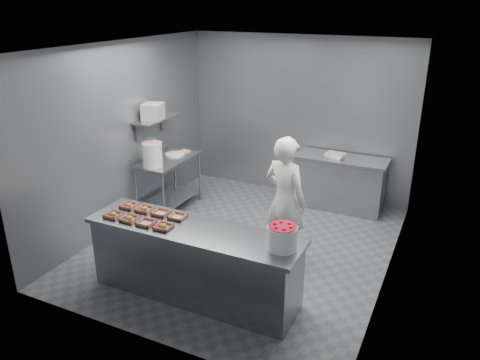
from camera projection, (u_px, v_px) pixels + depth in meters
name	position (u px, v px, depth m)	size (l,w,h in m)	color
floor	(243.00, 245.00, 6.80)	(4.50, 4.50, 0.00)	#4C4C51
ceiling	(244.00, 46.00, 5.78)	(4.50, 4.50, 0.00)	white
wall_back	(298.00, 118.00, 8.18)	(4.00, 0.04, 2.80)	slate
wall_left	(125.00, 136.00, 7.10)	(0.04, 4.50, 2.80)	slate
wall_right	(397.00, 176.00, 5.49)	(0.04, 4.50, 2.80)	slate
service_counter	(195.00, 262.00, 5.50)	(2.60, 0.70, 0.90)	slate
prep_table	(169.00, 176.00, 7.76)	(0.60, 1.20, 0.90)	slate
back_counter	(340.00, 183.00, 7.87)	(1.50, 0.60, 0.90)	slate
wall_shelf	(157.00, 119.00, 7.48)	(0.35, 0.90, 0.03)	slate
tray_0	(113.00, 215.00, 5.62)	(0.19, 0.18, 0.06)	tan
tray_1	(129.00, 218.00, 5.53)	(0.19, 0.18, 0.06)	tan
tray_2	(146.00, 223.00, 5.43)	(0.19, 0.18, 0.04)	tan
tray_3	(163.00, 226.00, 5.33)	(0.19, 0.18, 0.06)	tan
tray_4	(129.00, 205.00, 5.87)	(0.19, 0.18, 0.06)	tan
tray_5	(144.00, 209.00, 5.78)	(0.19, 0.18, 0.06)	tan
tray_6	(161.00, 213.00, 5.68)	(0.19, 0.18, 0.04)	tan
tray_7	(178.00, 216.00, 5.58)	(0.19, 0.18, 0.04)	tan
worker	(285.00, 200.00, 6.14)	(0.64, 0.42, 1.75)	silver
strawberry_tub	(282.00, 237.00, 4.86)	(0.32, 0.32, 0.26)	white
glaze_bucket	(152.00, 154.00, 7.23)	(0.32, 0.30, 0.47)	white
bucket_lid	(175.00, 154.00, 7.82)	(0.32, 0.32, 0.02)	white
rag	(185.00, 151.00, 7.99)	(0.15, 0.13, 0.02)	#CCB28C
appliance	(153.00, 111.00, 7.35)	(0.29, 0.33, 0.25)	gray
paper_stack	(335.00, 155.00, 7.74)	(0.30, 0.22, 0.06)	silver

